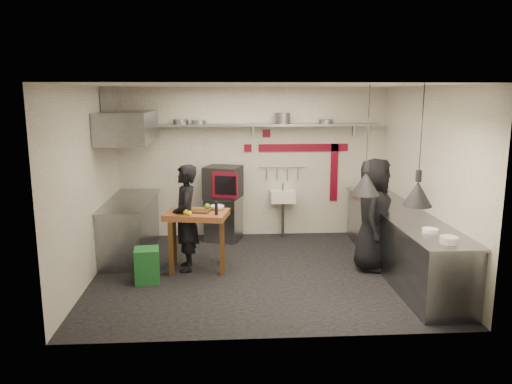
{
  "coord_description": "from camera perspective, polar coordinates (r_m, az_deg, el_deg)",
  "views": [
    {
      "loc": [
        -0.53,
        -7.23,
        2.7
      ],
      "look_at": [
        -0.06,
        0.3,
        1.19
      ],
      "focal_mm": 35.0,
      "sensor_mm": 36.0,
      "label": 1
    }
  ],
  "objects": [
    {
      "name": "stock_pot",
      "position": [
        9.22,
        3.06,
        8.42
      ],
      "size": [
        0.36,
        0.36,
        0.2
      ],
      "primitive_type": "cylinder",
      "rotation": [
        0.0,
        0.0,
        -0.31
      ],
      "color": "slate",
      "rests_on": "back_shelf"
    },
    {
      "name": "chef_left",
      "position": [
        7.69,
        -8.05,
        -2.96
      ],
      "size": [
        0.45,
        0.63,
        1.64
      ],
      "primitive_type": "imported",
      "rotation": [
        0.0,
        0.0,
        -1.48
      ],
      "color": "black",
      "rests_on": "floor"
    },
    {
      "name": "back_shelf",
      "position": [
        9.18,
        -0.27,
        7.67
      ],
      "size": [
        4.6,
        0.34,
        0.04
      ],
      "primitive_type": "cube",
      "color": "slate",
      "rests_on": "wall_back"
    },
    {
      "name": "hood_duct",
      "position": [
        8.48,
        -16.23,
        9.84
      ],
      "size": [
        0.28,
        0.28,
        0.5
      ],
      "primitive_type": "cube",
      "color": "slate",
      "rests_on": "ceiling"
    },
    {
      "name": "ceiling",
      "position": [
        7.25,
        0.62,
        12.09
      ],
      "size": [
        5.0,
        5.0,
        0.0
      ],
      "primitive_type": "plane",
      "color": "silver",
      "rests_on": "floor"
    },
    {
      "name": "plate_stack",
      "position": [
        6.39,
        21.15,
        -5.15
      ],
      "size": [
        0.24,
        0.24,
        0.09
      ],
      "primitive_type": "cylinder",
      "rotation": [
        0.0,
        0.0,
        -0.17
      ],
      "color": "white",
      "rests_on": "counter_right_top"
    },
    {
      "name": "red_band_horiz",
      "position": [
        9.48,
        5.44,
        5.07
      ],
      "size": [
        1.7,
        0.02,
        0.14
      ],
      "primitive_type": "cube",
      "color": "maroon",
      "rests_on": "wall_back"
    },
    {
      "name": "lemon_b",
      "position": [
        7.4,
        -7.62,
        -2.41
      ],
      "size": [
        0.09,
        0.09,
        0.07
      ],
      "primitive_type": "sphere",
      "rotation": [
        0.0,
        0.0,
        -0.38
      ],
      "color": "yellow",
      "rests_on": "prep_table"
    },
    {
      "name": "chef_right",
      "position": [
        7.84,
        13.29,
        -2.52
      ],
      "size": [
        0.83,
        0.99,
        1.74
      ],
      "primitive_type": "imported",
      "rotation": [
        0.0,
        0.0,
        1.18
      ],
      "color": "black",
      "rests_on": "floor"
    },
    {
      "name": "pepper_mill",
      "position": [
        7.4,
        -4.56,
        -1.86
      ],
      "size": [
        0.06,
        0.06,
        0.2
      ],
      "primitive_type": "cylinder",
      "rotation": [
        0.0,
        0.0,
        0.13
      ],
      "color": "black",
      "rests_on": "prep_table"
    },
    {
      "name": "cutting_board",
      "position": [
        7.61,
        -6.5,
        -2.21
      ],
      "size": [
        0.36,
        0.3,
        0.02
      ],
      "primitive_type": "cube",
      "rotation": [
        0.0,
        0.0,
        -0.27
      ],
      "color": "#4C2F15",
      "rests_on": "prep_table"
    },
    {
      "name": "heat_lamp_far",
      "position": [
        6.12,
        18.3,
        5.0
      ],
      "size": [
        0.45,
        0.45,
        1.43
      ],
      "primitive_type": null,
      "rotation": [
        0.0,
        0.0,
        -0.34
      ],
      "color": "black",
      "rests_on": "ceiling"
    },
    {
      "name": "sink_drain",
      "position": [
        9.47,
        3.08,
        -3.15
      ],
      "size": [
        0.06,
        0.06,
        0.66
      ],
      "primitive_type": "cylinder",
      "color": "slate",
      "rests_on": "floor"
    },
    {
      "name": "shelf_bracket_left",
      "position": [
        9.42,
        -12.03,
        6.91
      ],
      "size": [
        0.04,
        0.06,
        0.24
      ],
      "primitive_type": "cube",
      "color": "slate",
      "rests_on": "wall_back"
    },
    {
      "name": "green_bin",
      "position": [
        7.45,
        -12.34,
        -8.17
      ],
      "size": [
        0.39,
        0.39,
        0.5
      ],
      "primitive_type": "cube",
      "rotation": [
        0.0,
        0.0,
        0.12
      ],
      "color": "#1B5F28",
      "rests_on": "floor"
    },
    {
      "name": "oven_stand",
      "position": [
        9.27,
        -3.71,
        -3.09
      ],
      "size": [
        0.73,
        0.7,
        0.8
      ],
      "primitive_type": "cube",
      "rotation": [
        0.0,
        0.0,
        -0.33
      ],
      "color": "slate",
      "rests_on": "floor"
    },
    {
      "name": "floor",
      "position": [
        7.73,
        0.57,
        -9.14
      ],
      "size": [
        5.0,
        5.0,
        0.0
      ],
      "primitive_type": "plane",
      "color": "black",
      "rests_on": "ground"
    },
    {
      "name": "counter_left",
      "position": [
        8.73,
        -14.19,
        -4.0
      ],
      "size": [
        0.7,
        1.9,
        0.9
      ],
      "primitive_type": "cube",
      "color": "slate",
      "rests_on": "floor"
    },
    {
      "name": "pan_right",
      "position": [
        9.35,
        7.98,
        8.0
      ],
      "size": [
        0.33,
        0.33,
        0.08
      ],
      "primitive_type": "cylinder",
      "rotation": [
        0.0,
        0.0,
        0.3
      ],
      "color": "slate",
      "rests_on": "back_shelf"
    },
    {
      "name": "lemon_a",
      "position": [
        7.5,
        -8.09,
        -2.23
      ],
      "size": [
        0.08,
        0.08,
        0.08
      ],
      "primitive_type": "sphere",
      "rotation": [
        0.0,
        0.0,
        0.04
      ],
      "color": "yellow",
      "rests_on": "prep_table"
    },
    {
      "name": "small_bowl_right",
      "position": [
        6.82,
        19.29,
        -4.18
      ],
      "size": [
        0.2,
        0.2,
        0.05
      ],
      "primitive_type": "cylinder",
      "rotation": [
        0.0,
        0.0,
        0.01
      ],
      "color": "white",
      "rests_on": "counter_right_top"
    },
    {
      "name": "prep_table",
      "position": [
        7.76,
        -6.71,
        -5.56
      ],
      "size": [
        1.03,
        0.8,
        0.92
      ],
      "primitive_type": null,
      "rotation": [
        0.0,
        0.0,
        -0.19
      ],
      "color": "brown",
      "rests_on": "floor"
    },
    {
      "name": "wall_right",
      "position": [
        7.94,
        18.9,
        1.27
      ],
      "size": [
        0.04,
        4.2,
        2.8
      ],
      "primitive_type": "cube",
      "color": "silver",
      "rests_on": "floor"
    },
    {
      "name": "red_tile_a",
      "position": [
        9.37,
        1.21,
        6.7
      ],
      "size": [
        0.14,
        0.02,
        0.14
      ],
      "primitive_type": "cube",
      "color": "maroon",
      "rests_on": "wall_back"
    },
    {
      "name": "shelf_bracket_right",
      "position": [
        9.63,
        11.12,
        7.04
      ],
      "size": [
        0.04,
        0.06,
        0.24
      ],
      "primitive_type": "cube",
      "color": "slate",
      "rests_on": "wall_back"
    },
    {
      "name": "pan_far_left",
      "position": [
        9.19,
        -8.6,
        7.96
      ],
      "size": [
        0.3,
        0.3,
        0.09
      ],
      "primitive_type": "cylinder",
      "rotation": [
        0.0,
        0.0,
        0.13
      ],
      "color": "slate",
      "rests_on": "back_shelf"
    },
    {
      "name": "wall_back",
      "position": [
        9.43,
        -0.33,
        3.37
      ],
      "size": [
        5.0,
        0.04,
        2.8
      ],
      "primitive_type": "cube",
      "color": "silver",
      "rests_on": "floor"
    },
    {
      "name": "heat_lamp_near",
      "position": [
        6.49,
        12.62,
        5.75
      ],
      "size": [
        0.46,
        0.46,
        1.4
      ],
      "primitive_type": null,
      "rotation": [
        0.0,
        0.0,
        0.35
      ],
      "color": "black",
      "rests_on": "ceiling"
    },
    {
      "name": "hand_sink",
      "position": [
        9.41,
        3.08,
        -0.5
      ],
      "size": [
        0.46,
        0.34,
        0.22
      ],
      "primitive_type": "cube",
      "color": "white",
      "rests_on": "wall_back"
    },
    {
      "name": "combi_oven",
      "position": [
        9.16,
        -3.78,
        1.14
      ],
      "size": [
        0.77,
        0.74,
        0.58
      ],
      "primitive_type": "cube",
      "rotation": [
        0.0,
        0.0,
        -0.33
      ],
      "color": "black",
      "rests_on": "oven_stand"
    },
    {
      "name": "counter_right",
      "position": [
        8.03,
        16.14,
        -5.44
      ],
      "size": [
        0.7,
        3.8,
        0.9
      ],
      "primitive_type": "cube",
      "color": "slate",
      "rests_on": "floor"
    },
    {
      "name": "shelf_bracket_mid",
      "position": [
        9.34,
        -0.33,
        7.12
      ],
      "size": [
        0.04,
        0.06,
        0.24
      ],
      "primitive_type": "cube",
      "color": "slate",
      "rests_on": "wall_back"
    },
    {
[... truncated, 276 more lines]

